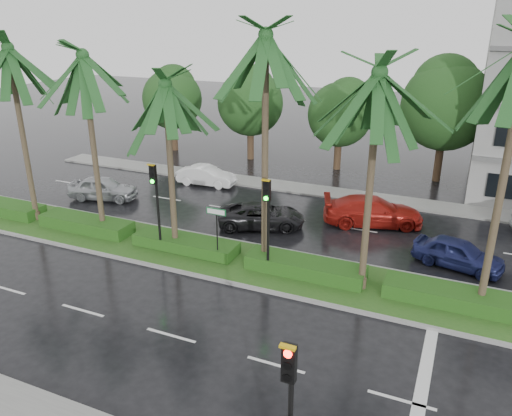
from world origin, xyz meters
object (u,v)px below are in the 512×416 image
at_px(signal_median_left, 156,195).
at_px(car_white, 207,176).
at_px(street_sign, 217,221).
at_px(car_red, 373,211).
at_px(car_darkgrey, 261,215).
at_px(car_blue, 458,253).
at_px(car_silver, 103,188).
at_px(signal_near, 289,416).

xyz_separation_m(signal_median_left, car_white, (-3.00, 10.04, -2.35)).
bearing_deg(street_sign, car_red, 53.90).
distance_m(car_darkgrey, car_blue, 9.91).
bearing_deg(car_darkgrey, car_silver, 67.08).
xyz_separation_m(street_sign, car_blue, (10.00, 4.13, -1.46)).
height_order(signal_median_left, street_sign, signal_median_left).
height_order(car_silver, car_blue, car_silver).
distance_m(signal_median_left, car_red, 11.70).
xyz_separation_m(car_silver, car_red, (16.00, 2.65, 0.05)).
bearing_deg(car_red, street_sign, 125.62).
bearing_deg(car_darkgrey, car_blue, -116.55).
xyz_separation_m(car_red, car_blue, (4.50, -3.41, -0.10)).
height_order(signal_near, car_white, signal_near).
bearing_deg(signal_median_left, car_blue, 18.36).
xyz_separation_m(car_darkgrey, car_blue, (9.89, -0.69, 0.03)).
distance_m(signal_median_left, street_sign, 3.13).
bearing_deg(street_sign, signal_near, -54.66).
relative_size(street_sign, car_red, 0.49).
bearing_deg(car_white, car_blue, -113.84).
bearing_deg(car_silver, car_blue, -106.54).
distance_m(signal_median_left, car_silver, 9.34).
distance_m(car_white, car_blue, 16.99).
bearing_deg(car_white, street_sign, -152.83).
height_order(car_silver, car_white, car_silver).
relative_size(signal_near, street_sign, 1.68).
height_order(signal_near, signal_median_left, signal_median_left).
bearing_deg(signal_median_left, street_sign, 3.47).
xyz_separation_m(car_silver, car_darkgrey, (10.61, -0.07, -0.07)).
distance_m(street_sign, car_red, 9.43).
bearing_deg(signal_near, car_blue, 77.91).
bearing_deg(signal_median_left, car_white, 106.64).
relative_size(car_white, car_red, 0.74).
bearing_deg(car_red, car_silver, 81.13).
xyz_separation_m(signal_near, street_sign, (-7.00, 9.87, -0.38)).
relative_size(signal_median_left, car_blue, 1.11).
bearing_deg(car_blue, car_silver, 101.61).
distance_m(car_white, car_darkgrey, 7.92).
relative_size(car_silver, car_red, 0.79).
distance_m(signal_near, street_sign, 12.11).
xyz_separation_m(signal_near, car_red, (-1.50, 17.41, -1.74)).
relative_size(street_sign, car_darkgrey, 0.56).
bearing_deg(car_blue, car_red, 66.58).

